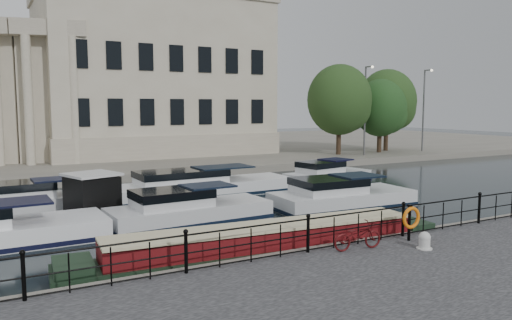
{
  "coord_description": "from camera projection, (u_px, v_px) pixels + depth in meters",
  "views": [
    {
      "loc": [
        -8.66,
        -14.67,
        5.07
      ],
      "look_at": [
        0.5,
        2.0,
        3.0
      ],
      "focal_mm": 35.0,
      "sensor_mm": 36.0,
      "label": 1
    }
  ],
  "objects": [
    {
      "name": "trees",
      "position": [
        369.0,
        104.0,
        48.01
      ],
      "size": [
        12.6,
        6.79,
        8.36
      ],
      "color": "black",
      "rests_on": "far_bank"
    },
    {
      "name": "ground_plane",
      "position": [
        271.0,
        251.0,
        17.48
      ],
      "size": [
        160.0,
        160.0,
        0.0
      ],
      "primitive_type": "plane",
      "color": "black",
      "rests_on": "ground"
    },
    {
      "name": "harbour_hut",
      "position": [
        92.0,
        199.0,
        22.21
      ],
      "size": [
        3.38,
        3.08,
        2.17
      ],
      "rotation": [
        0.0,
        0.0,
        0.32
      ],
      "color": "#6B665B",
      "rests_on": "ground_plane"
    },
    {
      "name": "lamp_posts",
      "position": [
        396.0,
        109.0,
        47.44
      ],
      "size": [
        8.24,
        1.55,
        8.07
      ],
      "color": "#59595B",
      "rests_on": "far_bank"
    },
    {
      "name": "civic_building",
      "position": [
        73.0,
        85.0,
        46.47
      ],
      "size": [
        53.55,
        31.84,
        16.85
      ],
      "color": "#ADA38C",
      "rests_on": "far_bank"
    },
    {
      "name": "far_bank",
      "position": [
        79.0,
        152.0,
        51.42
      ],
      "size": [
        120.0,
        42.0,
        0.55
      ],
      "primitive_type": "cube",
      "color": "#6B665B",
      "rests_on": "ground_plane"
    },
    {
      "name": "mooring_bollard",
      "position": [
        425.0,
        241.0,
        15.8
      ],
      "size": [
        0.5,
        0.5,
        0.56
      ],
      "color": "beige",
      "rests_on": "near_quay"
    },
    {
      "name": "railing",
      "position": [
        308.0,
        232.0,
        15.39
      ],
      "size": [
        24.14,
        0.14,
        1.22
      ],
      "color": "black",
      "rests_on": "near_quay"
    },
    {
      "name": "bicycle",
      "position": [
        358.0,
        236.0,
        15.68
      ],
      "size": [
        1.75,
        0.79,
        0.89
      ],
      "primitive_type": "imported",
      "rotation": [
        0.0,
        0.0,
        1.45
      ],
      "color": "#450C0D",
      "rests_on": "near_quay"
    },
    {
      "name": "life_ring_post",
      "position": [
        411.0,
        218.0,
        16.67
      ],
      "size": [
        0.76,
        0.2,
        1.23
      ],
      "color": "black",
      "rests_on": "near_quay"
    },
    {
      "name": "narrowboat",
      "position": [
        266.0,
        249.0,
        16.41
      ],
      "size": [
        13.32,
        2.75,
        1.49
      ],
      "rotation": [
        0.0,
        0.0,
        -0.08
      ],
      "color": "black",
      "rests_on": "ground_plane"
    },
    {
      "name": "cabin_cruisers",
      "position": [
        189.0,
        201.0,
        24.63
      ],
      "size": [
        27.35,
        9.71,
        1.99
      ],
      "color": "white",
      "rests_on": "ground_plane"
    }
  ]
}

